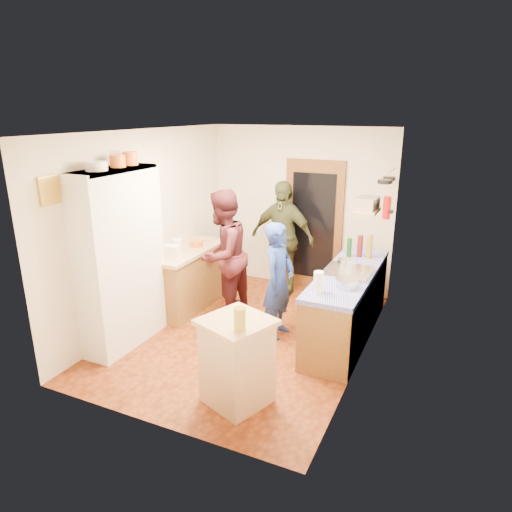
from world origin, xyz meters
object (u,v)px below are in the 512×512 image
Objects in this scene: person_back at (283,238)px; person_left at (227,255)px; right_counter_base at (347,306)px; island_base at (237,364)px; person_hob at (280,282)px; hutch_body at (121,260)px.

person_left is at bearing -104.01° from person_back.
person_back is at bearing 141.25° from right_counter_base.
island_base reaches higher than right_counter_base.
person_hob is at bearing -64.90° from person_back.
person_hob reaches higher than island_base.
right_counter_base is at bearing 70.58° from island_base.
hutch_body is at bearing 163.55° from island_base.
person_hob is at bearing 28.99° from hutch_body.
person_hob is 0.96m from person_left.
hutch_body is at bearing 123.32° from person_hob.
right_counter_base is at bearing 96.75° from person_left.
right_counter_base is 1.78m from person_left.
person_back is (-1.32, 1.06, 0.49)m from right_counter_base.
hutch_body reaches higher than person_left.
person_left reaches higher than person_hob.
island_base is at bearing -170.10° from person_hob.
person_hob is 0.84× the size of person_back.
hutch_body is 2.56× the size of island_base.
person_hob reaches higher than right_counter_base.
hutch_body is 1.47m from person_left.
hutch_body is 2.90m from right_counter_base.
person_back is (-0.67, 2.90, 0.48)m from island_base.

